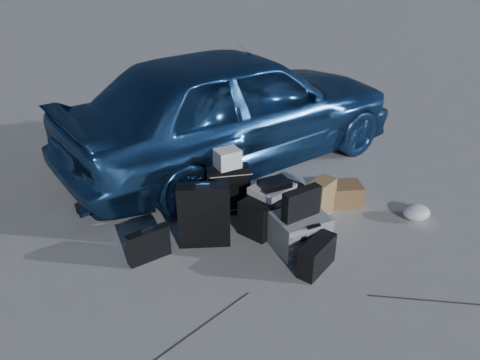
% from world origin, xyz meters
% --- Properties ---
extents(ground, '(60.00, 60.00, 0.00)m').
position_xyz_m(ground, '(0.00, 0.00, 0.00)').
color(ground, '#9E9E99').
rests_on(ground, ground).
extents(car, '(4.86, 2.52, 1.58)m').
position_xyz_m(car, '(0.46, 2.19, 0.79)').
color(car, '#295894').
rests_on(car, ground).
extents(pelican_case, '(0.52, 0.43, 0.37)m').
position_xyz_m(pelican_case, '(0.12, 0.14, 0.18)').
color(pelican_case, '#96989B').
rests_on(pelican_case, ground).
extents(laptop_bag, '(0.41, 0.14, 0.30)m').
position_xyz_m(laptop_bag, '(0.11, 0.12, 0.52)').
color(laptop_bag, black).
rests_on(laptop_bag, pelican_case).
extents(briefcase, '(0.43, 0.14, 0.33)m').
position_xyz_m(briefcase, '(-1.27, 0.65, 0.16)').
color(briefcase, black).
rests_on(briefcase, ground).
extents(suitcase_left, '(0.54, 0.38, 0.66)m').
position_xyz_m(suitcase_left, '(-0.69, 0.64, 0.33)').
color(suitcase_left, black).
rests_on(suitcase_left, ground).
extents(suitcase_right, '(0.50, 0.30, 0.57)m').
position_xyz_m(suitcase_right, '(-0.21, 1.06, 0.28)').
color(suitcase_right, black).
rests_on(suitcase_right, ground).
extents(white_carton, '(0.26, 0.21, 0.20)m').
position_xyz_m(white_carton, '(-0.21, 1.07, 0.67)').
color(white_carton, white).
rests_on(white_carton, suitcase_right).
extents(duffel_bag, '(0.83, 0.60, 0.38)m').
position_xyz_m(duffel_bag, '(0.09, 0.63, 0.19)').
color(duffel_bag, black).
rests_on(duffel_bag, ground).
extents(flat_box_white, '(0.51, 0.44, 0.08)m').
position_xyz_m(flat_box_white, '(0.10, 0.65, 0.42)').
color(flat_box_white, white).
rests_on(flat_box_white, duffel_bag).
extents(flat_box_black, '(0.31, 0.23, 0.07)m').
position_xyz_m(flat_box_black, '(0.12, 0.63, 0.49)').
color(flat_box_black, black).
rests_on(flat_box_black, flat_box_white).
extents(kraft_bag, '(0.36, 0.29, 0.42)m').
position_xyz_m(kraft_bag, '(0.68, 0.55, 0.21)').
color(kraft_bag, '#9F6E45').
rests_on(kraft_bag, ground).
extents(cardboard_box, '(0.43, 0.41, 0.26)m').
position_xyz_m(cardboard_box, '(1.07, 0.59, 0.13)').
color(cardboard_box, olive).
rests_on(cardboard_box, ground).
extents(plastic_bag, '(0.36, 0.33, 0.17)m').
position_xyz_m(plastic_bag, '(1.55, -0.04, 0.08)').
color(plastic_bag, white).
rests_on(plastic_bag, ground).
extents(messenger_bag, '(0.47, 0.34, 0.31)m').
position_xyz_m(messenger_bag, '(0.06, -0.23, 0.16)').
color(messenger_bag, black).
rests_on(messenger_bag, ground).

